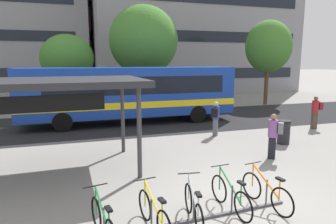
# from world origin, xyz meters

# --- Properties ---
(ground) EXTENTS (200.00, 200.00, 0.00)m
(ground) POSITION_xyz_m (0.00, 0.00, 0.00)
(ground) COLOR gray
(bus_lane_asphalt) EXTENTS (80.00, 7.20, 0.01)m
(bus_lane_asphalt) POSITION_xyz_m (0.00, 10.48, 0.00)
(bus_lane_asphalt) COLOR #232326
(bus_lane_asphalt) RESTS_ON ground
(city_bus) EXTENTS (12.05, 2.68, 3.20)m
(city_bus) POSITION_xyz_m (-1.11, 10.48, 1.78)
(city_bus) COLOR #14389E
(city_bus) RESTS_ON ground
(bike_rack) EXTENTS (4.93, 0.37, 0.70)m
(bike_rack) POSITION_xyz_m (-1.58, -0.58, 0.09)
(bike_rack) COLOR #47474C
(bike_rack) RESTS_ON ground
(parked_bicycle_green_0) EXTENTS (0.55, 1.70, 0.99)m
(parked_bicycle_green_0) POSITION_xyz_m (-3.57, -0.73, 0.38)
(parked_bicycle_green_0) COLOR black
(parked_bicycle_green_0) RESTS_ON ground
(parked_bicycle_yellow_1) EXTENTS (0.52, 1.71, 0.99)m
(parked_bicycle_yellow_1) POSITION_xyz_m (-2.52, -0.69, 0.38)
(parked_bicycle_yellow_1) COLOR black
(parked_bicycle_yellow_1) RESTS_ON ground
(parked_bicycle_silver_2) EXTENTS (0.52, 1.71, 0.99)m
(parked_bicycle_silver_2) POSITION_xyz_m (-1.62, -0.66, 0.38)
(parked_bicycle_silver_2) COLOR black
(parked_bicycle_silver_2) RESTS_ON ground
(parked_bicycle_green_3) EXTENTS (0.52, 1.72, 0.99)m
(parked_bicycle_green_3) POSITION_xyz_m (-0.57, -0.41, 0.38)
(parked_bicycle_green_3) COLOR black
(parked_bicycle_green_3) RESTS_ON ground
(parked_bicycle_orange_4) EXTENTS (0.52, 1.71, 0.99)m
(parked_bicycle_orange_4) POSITION_xyz_m (0.36, -0.48, 0.38)
(parked_bicycle_orange_4) COLOR black
(parked_bicycle_orange_4) RESTS_ON ground
(transit_shelter) EXTENTS (6.58, 3.79, 2.99)m
(transit_shelter) POSITION_xyz_m (-5.08, 3.50, 2.82)
(transit_shelter) COLOR #38383D
(transit_shelter) RESTS_ON ground
(commuter_maroon_pack_0) EXTENTS (0.58, 0.43, 1.74)m
(commuter_maroon_pack_0) POSITION_xyz_m (8.00, 6.04, 1.00)
(commuter_maroon_pack_0) COLOR #47382D
(commuter_maroon_pack_0) RESTS_ON ground
(commuter_black_pack_1) EXTENTS (0.57, 0.60, 1.66)m
(commuter_black_pack_1) POSITION_xyz_m (2.29, 6.24, 0.96)
(commuter_black_pack_1) COLOR #565660
(commuter_black_pack_1) RESTS_ON ground
(commuter_grey_pack_2) EXTENTS (0.60, 0.57, 1.68)m
(commuter_grey_pack_2) POSITION_xyz_m (2.82, 2.57, 0.96)
(commuter_grey_pack_2) COLOR black
(commuter_grey_pack_2) RESTS_ON ground
(trash_bin) EXTENTS (0.55, 0.55, 1.03)m
(trash_bin) POSITION_xyz_m (4.52, 4.13, 0.52)
(trash_bin) COLOR #232328
(trash_bin) RESTS_ON ground
(street_tree_0) EXTENTS (3.68, 3.68, 5.42)m
(street_tree_0) POSITION_xyz_m (-4.54, 15.95, 3.73)
(street_tree_0) COLOR brown
(street_tree_0) RESTS_ON ground
(street_tree_1) EXTENTS (5.19, 5.19, 7.70)m
(street_tree_1) POSITION_xyz_m (1.01, 16.09, 5.08)
(street_tree_1) COLOR brown
(street_tree_1) RESTS_ON ground
(street_tree_3) EXTENTS (3.66, 3.66, 6.81)m
(street_tree_3) POSITION_xyz_m (10.94, 14.50, 4.70)
(street_tree_3) COLOR brown
(street_tree_3) RESTS_ON ground
(building_right_wing) EXTENTS (23.04, 12.06, 18.96)m
(building_right_wing) POSITION_xyz_m (9.61, 28.39, 9.48)
(building_right_wing) COLOR gray
(building_right_wing) RESTS_ON ground
(building_centre_block) EXTENTS (18.84, 13.37, 17.22)m
(building_centre_block) POSITION_xyz_m (-2.86, 42.01, 8.61)
(building_centre_block) COLOR brown
(building_centre_block) RESTS_ON ground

